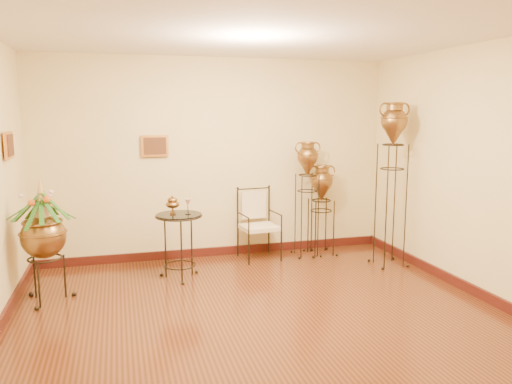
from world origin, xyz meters
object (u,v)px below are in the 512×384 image
object	(u,v)px
amphora_tall	(391,183)
planter_urn	(43,231)
amphora_mid	(307,198)
side_table	(179,245)
armchair	(259,224)

from	to	relation	value
amphora_tall	planter_urn	size ratio (longest dim) A/B	1.57
amphora_tall	amphora_mid	world-z (taller)	amphora_tall
amphora_tall	planter_urn	distance (m)	4.32
amphora_tall	side_table	world-z (taller)	amphora_tall
armchair	side_table	bearing A→B (deg)	-161.53
armchair	side_table	distance (m)	1.30
side_table	planter_urn	bearing A→B (deg)	-166.16
amphora_mid	planter_urn	world-z (taller)	amphora_mid
armchair	side_table	size ratio (longest dim) A/B	0.96
amphora_mid	armchair	size ratio (longest dim) A/B	1.68
amphora_tall	side_table	xyz separation A→B (m)	(-2.80, 0.20, -0.70)
amphora_tall	side_table	bearing A→B (deg)	175.96
amphora_tall	amphora_mid	xyz separation A→B (m)	(-0.91, 0.73, -0.29)
amphora_tall	armchair	bearing A→B (deg)	155.55
side_table	amphora_mid	bearing A→B (deg)	15.86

